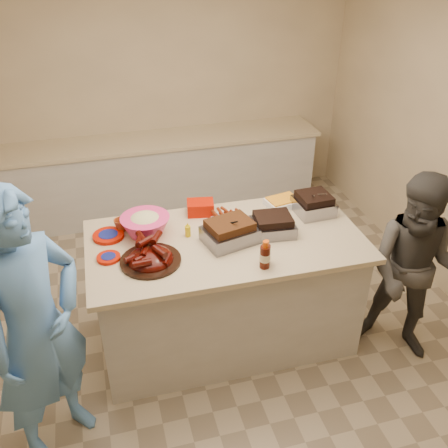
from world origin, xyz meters
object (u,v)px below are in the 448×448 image
object	(u,v)px
roasting_pan	(313,213)
coleslaw_bowl	(146,234)
island	(226,335)
guest_gray	(397,347)
mustard_bottle	(188,236)
guest_blue	(64,434)
plastic_cup	(122,231)
rib_platter	(151,262)
bbq_bottle_b	(265,263)
bbq_bottle_a	(264,267)

from	to	relation	value
roasting_pan	coleslaw_bowl	world-z (taller)	coleslaw_bowl
island	guest_gray	xyz separation A→B (m)	(1.32, -0.51, 0.00)
coleslaw_bowl	guest_gray	distance (m)	2.24
mustard_bottle	guest_blue	bearing A→B (deg)	-144.94
plastic_cup	coleslaw_bowl	bearing A→B (deg)	-29.72
coleslaw_bowl	mustard_bottle	size ratio (longest dim) A/B	3.18
rib_platter	bbq_bottle_b	size ratio (longest dim) A/B	2.34
bbq_bottle_a	plastic_cup	xyz separation A→B (m)	(-0.90, 0.73, 0.00)
guest_blue	island	bearing A→B (deg)	-17.51
roasting_pan	plastic_cup	world-z (taller)	roasting_pan
coleslaw_bowl	guest_blue	world-z (taller)	coleslaw_bowl
bbq_bottle_a	mustard_bottle	bearing A→B (deg)	129.18
coleslaw_bowl	rib_platter	bearing A→B (deg)	-92.99
bbq_bottle_b	mustard_bottle	world-z (taller)	bbq_bottle_b
bbq_bottle_a	island	bearing A→B (deg)	111.48
plastic_cup	roasting_pan	bearing A→B (deg)	-5.06
roasting_pan	bbq_bottle_b	bearing A→B (deg)	-140.11
coleslaw_bowl	island	bearing A→B (deg)	-21.67
mustard_bottle	plastic_cup	xyz separation A→B (m)	(-0.47, 0.21, -0.00)
guest_gray	rib_platter	bearing A→B (deg)	-150.75
island	roasting_pan	distance (m)	1.26
coleslaw_bowl	bbq_bottle_b	world-z (taller)	coleslaw_bowl
roasting_pan	island	bearing A→B (deg)	-169.17
roasting_pan	plastic_cup	distance (m)	1.52
guest_blue	mustard_bottle	bearing A→B (deg)	-7.95
island	bbq_bottle_b	xyz separation A→B (m)	(0.18, -0.36, 0.97)
rib_platter	coleslaw_bowl	distance (m)	0.37
roasting_pan	mustard_bottle	xyz separation A→B (m)	(-1.05, -0.08, 0.00)
rib_platter	mustard_bottle	distance (m)	0.41
roasting_pan	coleslaw_bowl	bearing A→B (deg)	175.86
bbq_bottle_b	guest_gray	xyz separation A→B (m)	(1.13, -0.14, -0.97)
bbq_bottle_b	coleslaw_bowl	bearing A→B (deg)	141.80
rib_platter	bbq_bottle_b	world-z (taller)	bbq_bottle_b
rib_platter	coleslaw_bowl	bearing A→B (deg)	87.01
rib_platter	roasting_pan	size ratio (longest dim) A/B	1.49
rib_platter	guest_blue	distance (m)	1.31
guest_blue	rib_platter	bearing A→B (deg)	-9.68
mustard_bottle	guest_gray	distance (m)	1.95
plastic_cup	guest_blue	world-z (taller)	plastic_cup
mustard_bottle	plastic_cup	distance (m)	0.52
roasting_pan	plastic_cup	bearing A→B (deg)	172.30
coleslaw_bowl	bbq_bottle_b	size ratio (longest dim) A/B	2.02
mustard_bottle	bbq_bottle_a	bearing A→B (deg)	-50.82
coleslaw_bowl	guest_blue	distance (m)	1.50
rib_platter	bbq_bottle_b	xyz separation A→B (m)	(0.76, -0.22, -0.00)
rib_platter	roasting_pan	xyz separation A→B (m)	(1.36, 0.33, -0.00)
island	mustard_bottle	xyz separation A→B (m)	(-0.26, 0.11, 0.97)
bbq_bottle_b	guest_blue	xyz separation A→B (m)	(-1.50, -0.27, -0.97)
bbq_bottle_b	guest_gray	world-z (taller)	bbq_bottle_b
island	bbq_bottle_a	bearing A→B (deg)	-67.75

